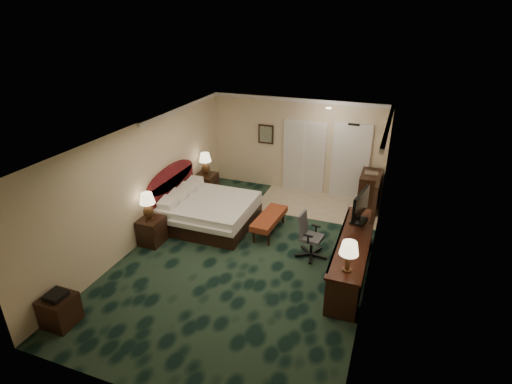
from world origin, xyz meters
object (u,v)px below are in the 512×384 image
(minibar, at_px, (370,191))
(tv, at_px, (360,207))
(bed, at_px, (210,212))
(lamp_far, at_px, (205,164))
(desk_chair, at_px, (312,236))
(lamp_near, at_px, (148,206))
(side_table, at_px, (60,310))
(nightstand_near, at_px, (152,231))
(nightstand_far, at_px, (206,186))
(bed_bench, at_px, (269,224))
(desk, at_px, (352,257))

(minibar, bearing_deg, tv, -90.45)
(bed, distance_m, lamp_far, 1.77)
(lamp_far, distance_m, desk_chair, 4.03)
(lamp_near, bearing_deg, desk_chair, 11.67)
(side_table, distance_m, minibar, 7.65)
(tv, relative_size, minibar, 0.89)
(lamp_near, relative_size, tv, 0.72)
(nightstand_near, bearing_deg, side_table, -89.61)
(nightstand_far, distance_m, tv, 4.73)
(lamp_near, distance_m, bed_bench, 2.82)
(lamp_near, height_order, tv, tv)
(desk, distance_m, minibar, 3.15)
(bed, relative_size, lamp_far, 3.22)
(side_table, bearing_deg, tv, 41.25)
(bed, bearing_deg, desk, -14.26)
(nightstand_near, bearing_deg, desk, 4.54)
(nightstand_far, relative_size, lamp_near, 1.04)
(lamp_near, xyz_separation_m, desk_chair, (3.53, 0.73, -0.43))
(desk, bearing_deg, nightstand_near, -175.46)
(bed_bench, bearing_deg, lamp_far, 154.29)
(nightstand_far, xyz_separation_m, lamp_far, (0.01, 0.01, 0.65))
(nightstand_near, xyz_separation_m, bed_bench, (2.34, 1.37, -0.08))
(tv, bearing_deg, side_table, -127.57)
(desk_chair, bearing_deg, desk, -14.99)
(nightstand_far, bearing_deg, bed, -59.61)
(nightstand_near, relative_size, minibar, 0.61)
(nightstand_near, relative_size, nightstand_far, 0.91)
(side_table, xyz_separation_m, desk_chair, (3.50, 3.47, 0.22))
(bed, xyz_separation_m, side_table, (-0.84, -4.01, -0.05))
(bed, height_order, minibar, minibar)
(nightstand_near, bearing_deg, tv, 13.99)
(bed, bearing_deg, tv, -2.54)
(nightstand_far, height_order, tv, tv)
(nightstand_far, distance_m, minibar, 4.48)
(bed_bench, bearing_deg, minibar, 49.41)
(side_table, bearing_deg, bed_bench, 60.56)
(nightstand_far, height_order, desk, desk)
(desk_chair, bearing_deg, nightstand_near, -160.81)
(lamp_far, distance_m, tv, 4.66)
(minibar, bearing_deg, lamp_far, -169.51)
(bed_bench, relative_size, desk, 0.47)
(nightstand_near, relative_size, side_table, 1.12)
(lamp_near, distance_m, side_table, 2.82)
(bed_bench, bearing_deg, lamp_near, -145.94)
(bed, relative_size, minibar, 2.03)
(side_table, xyz_separation_m, minibar, (4.41, 6.24, 0.23))
(bed_bench, height_order, tv, tv)
(nightstand_far, height_order, desk_chair, desk_chair)
(nightstand_near, distance_m, minibar, 5.64)
(nightstand_far, xyz_separation_m, side_table, (-0.00, -5.42, -0.06))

